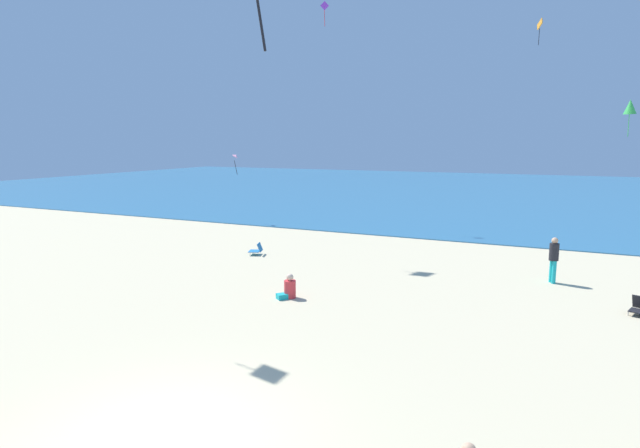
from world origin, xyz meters
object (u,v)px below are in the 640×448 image
object	(u,v)px
person_3	(554,257)
kite_orange	(540,25)
person_1	(289,289)
kite_purple	(325,7)
kite_pink	(236,156)
beach_chair_far_right	(257,249)
kite_green	(630,107)

from	to	relation	value
person_3	kite_orange	size ratio (longest dim) A/B	1.21
person_1	kite_purple	size ratio (longest dim) A/B	0.55
person_1	person_3	world-z (taller)	person_3
kite_orange	kite_pink	bearing A→B (deg)	-168.78
beach_chair_far_right	kite_orange	world-z (taller)	kite_orange
beach_chair_far_right	kite_pink	world-z (taller)	kite_pink
beach_chair_far_right	kite_pink	xyz separation A→B (m)	(-6.38, 7.97, 3.94)
kite_purple	kite_pink	bearing A→B (deg)	-152.95
kite_pink	kite_orange	xyz separation A→B (m)	(17.21, 3.41, 7.07)
beach_chair_far_right	kite_pink	size ratio (longest dim) A/B	0.56
beach_chair_far_right	person_3	size ratio (longest dim) A/B	0.44
person_3	person_1	bearing A→B (deg)	7.02
person_3	kite_pink	world-z (taller)	kite_pink
person_3	kite_pink	distance (m)	20.44
person_3	kite_pink	size ratio (longest dim) A/B	1.27
person_3	kite_green	size ratio (longest dim) A/B	0.95
kite_pink	kite_orange	bearing A→B (deg)	11.22
person_1	kite_pink	xyz separation A→B (m)	(-10.86, 13.20, 3.90)
kite_purple	kite_orange	world-z (taller)	kite_purple
kite_green	kite_pink	bearing A→B (deg)	-176.32
kite_pink	kite_green	xyz separation A→B (m)	(21.56, 1.39, 2.57)
person_3	beach_chair_far_right	bearing A→B (deg)	-26.71
beach_chair_far_right	kite_purple	bearing A→B (deg)	-102.37
kite_purple	kite_orange	distance (m)	12.41
beach_chair_far_right	person_1	bearing A→B (deg)	110.67
person_1	kite_purple	world-z (taller)	kite_purple
person_3	kite_orange	distance (m)	15.06
person_1	kite_green	xyz separation A→B (m)	(10.70, 14.59, 6.46)
kite_purple	kite_green	bearing A→B (deg)	-4.01
person_1	kite_pink	bearing A→B (deg)	-101.77
kite_pink	kite_green	world-z (taller)	kite_green
person_3	kite_purple	xyz separation A→B (m)	(-13.75, 10.03, 12.24)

